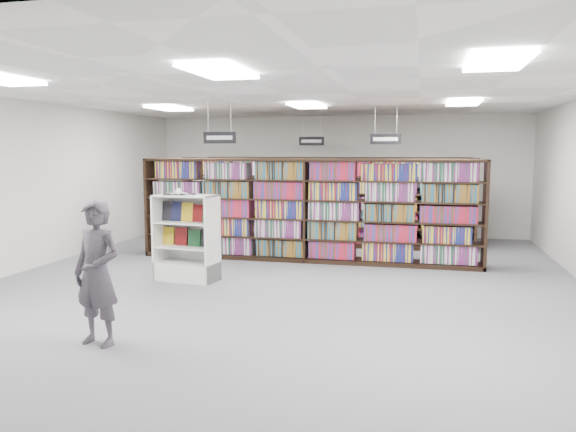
% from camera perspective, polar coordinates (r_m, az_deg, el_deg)
% --- Properties ---
extents(floor, '(12.00, 12.00, 0.00)m').
position_cam_1_polar(floor, '(9.74, -0.49, -6.78)').
color(floor, '#59595E').
rests_on(floor, ground).
extents(ceiling, '(10.00, 12.00, 0.10)m').
position_cam_1_polar(ceiling, '(9.52, -0.51, 12.30)').
color(ceiling, silver).
rests_on(ceiling, wall_back).
extents(wall_back, '(10.00, 0.10, 3.20)m').
position_cam_1_polar(wall_back, '(15.38, 4.94, 4.14)').
color(wall_back, silver).
rests_on(wall_back, ground).
extents(wall_front, '(10.00, 0.10, 3.20)m').
position_cam_1_polar(wall_front, '(3.99, -21.92, -3.33)').
color(wall_front, silver).
rests_on(wall_front, ground).
extents(wall_left, '(0.10, 12.00, 3.20)m').
position_cam_1_polar(wall_left, '(11.75, -24.90, 2.80)').
color(wall_left, silver).
rests_on(wall_left, ground).
extents(bookshelf_row_near, '(7.00, 0.60, 2.10)m').
position_cam_1_polar(bookshelf_row_near, '(11.49, 1.92, 0.58)').
color(bookshelf_row_near, black).
rests_on(bookshelf_row_near, floor).
extents(bookshelf_row_mid, '(7.00, 0.60, 2.10)m').
position_cam_1_polar(bookshelf_row_mid, '(13.45, 3.64, 1.45)').
color(bookshelf_row_mid, black).
rests_on(bookshelf_row_mid, floor).
extents(bookshelf_row_far, '(7.00, 0.60, 2.10)m').
position_cam_1_polar(bookshelf_row_far, '(15.12, 4.75, 2.01)').
color(bookshelf_row_far, black).
rests_on(bookshelf_row_far, floor).
extents(aisle_sign_left, '(0.65, 0.02, 0.80)m').
position_cam_1_polar(aisle_sign_left, '(10.88, -6.97, 8.01)').
color(aisle_sign_left, '#B2B2B7').
rests_on(aisle_sign_left, ceiling).
extents(aisle_sign_right, '(0.65, 0.02, 0.80)m').
position_cam_1_polar(aisle_sign_right, '(12.22, 9.88, 7.81)').
color(aisle_sign_right, '#B2B2B7').
rests_on(aisle_sign_right, ceiling).
extents(aisle_sign_center, '(0.65, 0.02, 0.80)m').
position_cam_1_polar(aisle_sign_center, '(14.47, 2.40, 7.70)').
color(aisle_sign_center, '#B2B2B7').
rests_on(aisle_sign_center, ceiling).
extents(troffer_front_center, '(0.60, 1.20, 0.04)m').
position_cam_1_polar(troffer_front_center, '(6.67, -6.97, 14.36)').
color(troffer_front_center, white).
rests_on(troffer_front_center, ceiling).
extents(troffer_front_right, '(0.60, 1.20, 0.04)m').
position_cam_1_polar(troffer_front_right, '(6.30, 20.47, 14.46)').
color(troffer_front_right, white).
rests_on(troffer_front_right, ceiling).
extents(troffer_back_left, '(0.60, 1.20, 0.04)m').
position_cam_1_polar(troffer_back_left, '(12.42, -11.97, 10.65)').
color(troffer_back_left, white).
rests_on(troffer_back_left, ceiling).
extents(troffer_back_center, '(0.60, 1.20, 0.04)m').
position_cam_1_polar(troffer_back_center, '(11.46, 1.97, 11.13)').
color(troffer_back_center, white).
rests_on(troffer_back_center, ceiling).
extents(troffer_back_right, '(0.60, 1.20, 0.04)m').
position_cam_1_polar(troffer_back_right, '(11.25, 17.39, 10.92)').
color(troffer_back_right, white).
rests_on(troffer_back_right, ceiling).
extents(endcap_display, '(1.13, 0.67, 1.51)m').
position_cam_1_polar(endcap_display, '(10.01, -10.15, -3.60)').
color(endcap_display, silver).
rests_on(endcap_display, floor).
extents(open_book, '(0.64, 0.52, 0.13)m').
position_cam_1_polar(open_book, '(9.93, -11.02, 2.34)').
color(open_book, black).
rests_on(open_book, endcap_display).
extents(shopper, '(0.68, 0.51, 1.70)m').
position_cam_1_polar(shopper, '(6.89, -18.83, -5.52)').
color(shopper, '#464049').
rests_on(shopper, floor).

